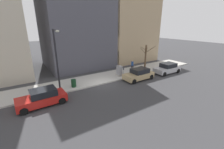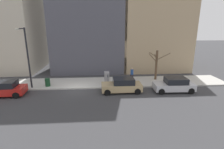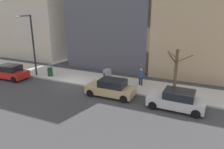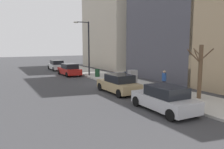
% 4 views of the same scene
% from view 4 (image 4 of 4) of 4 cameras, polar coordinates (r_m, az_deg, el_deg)
% --- Properties ---
extents(ground_plane, '(120.00, 120.00, 0.00)m').
position_cam_4_polar(ground_plane, '(22.47, -2.26, -2.16)').
color(ground_plane, '#38383A').
extents(sidewalk, '(4.00, 36.00, 0.15)m').
position_cam_4_polar(sidewalk, '(23.41, 2.12, -1.58)').
color(sidewalk, '#B2AFA8').
rests_on(sidewalk, ground).
extents(parked_car_silver, '(2.02, 4.25, 1.52)m').
position_cam_4_polar(parked_car_silver, '(13.06, 13.52, -6.22)').
color(parked_car_silver, '#B7B7BC').
rests_on(parked_car_silver, ground).
extents(parked_car_tan, '(1.98, 4.23, 1.52)m').
position_cam_4_polar(parked_car_tan, '(17.59, 1.72, -2.46)').
color(parked_car_tan, tan).
rests_on(parked_car_tan, ground).
extents(parked_car_red, '(2.04, 4.26, 1.52)m').
position_cam_4_polar(parked_car_red, '(28.41, -11.05, 1.24)').
color(parked_car_red, red).
rests_on(parked_car_red, ground).
extents(parked_car_white, '(1.95, 4.21, 1.52)m').
position_cam_4_polar(parked_car_white, '(35.17, -14.26, 2.35)').
color(parked_car_white, white).
rests_on(parked_car_white, ground).
extents(parking_meter, '(0.14, 0.10, 1.35)m').
position_cam_4_polar(parking_meter, '(19.55, 3.47, -0.74)').
color(parking_meter, slate).
rests_on(parking_meter, sidewalk).
extents(utility_box, '(0.83, 0.61, 1.43)m').
position_cam_4_polar(utility_box, '(20.10, 5.39, -0.90)').
color(utility_box, '#A8A399').
rests_on(utility_box, sidewalk).
extents(streetlamp, '(1.97, 0.32, 6.50)m').
position_cam_4_polar(streetlamp, '(26.85, -6.62, 7.99)').
color(streetlamp, black).
rests_on(streetlamp, sidewalk).
extents(bare_tree, '(1.24, 2.35, 3.71)m').
position_cam_4_polar(bare_tree, '(16.17, 22.00, 1.08)').
color(bare_tree, brown).
rests_on(bare_tree, sidewalk).
extents(trash_bin, '(0.56, 0.56, 0.90)m').
position_cam_4_polar(trash_bin, '(25.78, -3.84, 0.43)').
color(trash_bin, '#14381E').
rests_on(trash_bin, sidewalk).
extents(pedestrian_near_meter, '(0.36, 0.39, 1.66)m').
position_cam_4_polar(pedestrian_near_meter, '(18.18, 13.44, -1.22)').
color(pedestrian_near_meter, '#1E1E2D').
rests_on(pedestrian_near_meter, sidewalk).
extents(office_tower_right, '(12.98, 12.98, 20.84)m').
position_cam_4_polar(office_tower_right, '(40.29, 4.71, 17.01)').
color(office_tower_right, '#BCB29E').
rests_on(office_tower_right, ground).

